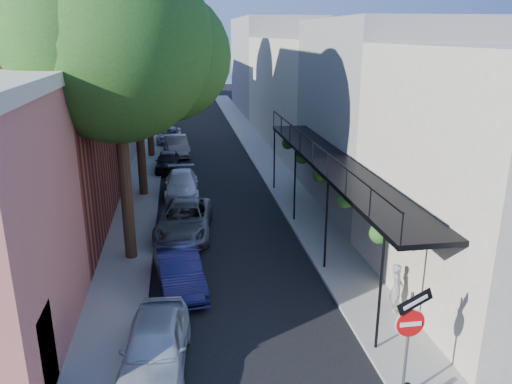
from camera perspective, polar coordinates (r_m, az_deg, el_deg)
name	(u,v)px	position (r m, az deg, el deg)	size (l,w,h in m)	color
road_surface	(203,146)	(39.02, -6.03, 5.24)	(6.00, 64.00, 0.01)	black
sidewalk_left	(151,147)	(39.03, -11.93, 5.05)	(2.00, 64.00, 0.12)	gray
sidewalk_right	(254,144)	(39.38, -0.19, 5.54)	(2.00, 64.00, 0.12)	gray
buildings_left	(68,85)	(37.77, -20.70, 11.41)	(10.10, 59.10, 12.00)	#C26C63
buildings_right	(320,87)	(39.26, 7.30, 11.81)	(9.80, 55.00, 10.00)	beige
sign_post	(410,328)	(12.04, 17.19, -14.59)	(0.89, 0.17, 2.99)	#595B60
oak_near	(128,47)	(18.43, -14.42, 15.78)	(7.48, 6.80, 11.42)	#362115
oak_mid	(143,60)	(26.40, -12.83, 14.50)	(6.60, 6.00, 10.20)	#362115
oak_far	(151,35)	(35.39, -11.92, 17.19)	(7.70, 7.00, 11.90)	#362115
parked_car_a	(155,346)	(13.57, -11.43, -16.86)	(1.64, 4.07, 1.39)	#ACB6BF
parked_car_b	(179,270)	(17.31, -8.81, -8.82)	(1.39, 3.97, 1.31)	#13133B
parked_car_c	(185,220)	(21.65, -8.17, -3.18)	(2.26, 4.90, 1.36)	#5B5C62
parked_car_d	(182,184)	(27.01, -8.50, 0.91)	(1.74, 4.29, 1.25)	white
parked_car_e	(168,161)	(32.04, -10.07, 3.47)	(1.46, 3.63, 1.24)	black
parked_car_f	(177,146)	(36.12, -9.05, 5.24)	(1.46, 4.20, 1.38)	slate
parked_car_g	(169,135)	(40.58, -9.88, 6.40)	(1.96, 4.24, 1.18)	gray
pedestrian	(396,288)	(16.09, 15.76, -10.48)	(0.57, 0.37, 1.56)	gray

